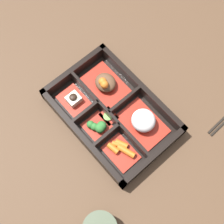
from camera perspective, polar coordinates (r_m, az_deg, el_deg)
name	(u,v)px	position (r m, az deg, el deg)	size (l,w,h in m)	color
ground_plane	(112,115)	(0.83, 0.00, -0.61)	(3.00, 3.00, 0.00)	#4C3523
bento_base	(112,115)	(0.83, 0.00, -0.49)	(0.33, 0.22, 0.01)	black
bento_rim	(111,113)	(0.81, -0.17, -0.17)	(0.33, 0.22, 0.05)	black
bowl_stew	(105,83)	(0.84, -1.24, 5.23)	(0.13, 0.08, 0.05)	maroon
bowl_rice	(143,121)	(0.80, 5.72, -1.69)	(0.13, 0.08, 0.05)	maroon
bowl_tofu	(74,100)	(0.83, -6.99, 2.21)	(0.09, 0.06, 0.03)	maroon
bowl_greens	(98,126)	(0.80, -2.65, -2.62)	(0.06, 0.06, 0.03)	maroon
bowl_carrots	(121,150)	(0.79, 1.61, -6.96)	(0.09, 0.06, 0.02)	maroon
bowl_pickles	(108,116)	(0.82, -0.66, -0.71)	(0.04, 0.04, 0.01)	maroon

